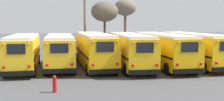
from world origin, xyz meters
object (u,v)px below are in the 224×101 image
(school_bus_3, at_px, (130,50))
(bare_tree_1, at_px, (125,8))
(utility_pole, at_px, (85,23))
(fire_hydrant, at_px, (55,84))
(bare_tree_0, at_px, (105,12))
(school_bus_0, at_px, (23,51))
(school_bus_4, at_px, (163,49))
(school_bus_2, at_px, (94,49))
(school_bus_1, at_px, (60,50))
(school_bus_5, at_px, (193,48))

(school_bus_3, bearing_deg, bare_tree_1, 77.90)
(utility_pole, relative_size, fire_hydrant, 7.65)
(school_bus_3, bearing_deg, bare_tree_0, 92.47)
(school_bus_0, xyz_separation_m, bare_tree_0, (8.91, 10.50, 3.83))
(bare_tree_1, bearing_deg, school_bus_3, -102.10)
(fire_hydrant, bearing_deg, school_bus_4, 38.72)
(school_bus_2, relative_size, school_bus_4, 0.97)
(school_bus_0, relative_size, school_bus_1, 1.00)
(school_bus_1, height_order, school_bus_4, school_bus_4)
(school_bus_1, bearing_deg, bare_tree_1, 60.20)
(school_bus_1, bearing_deg, school_bus_4, -6.56)
(school_bus_2, relative_size, school_bus_5, 0.99)
(school_bus_0, height_order, fire_hydrant, school_bus_0)
(school_bus_0, distance_m, bare_tree_0, 14.29)
(school_bus_3, bearing_deg, school_bus_5, 1.76)
(bare_tree_0, xyz_separation_m, bare_tree_1, (4.64, 8.04, 0.89))
(school_bus_3, xyz_separation_m, bare_tree_1, (4.16, 19.38, 4.67))
(fire_hydrant, bearing_deg, school_bus_1, 87.64)
(school_bus_0, distance_m, school_bus_1, 3.15)
(school_bus_3, distance_m, fire_hydrant, 10.26)
(school_bus_3, xyz_separation_m, school_bus_5, (6.27, 0.19, 0.00))
(school_bus_0, bearing_deg, bare_tree_0, 49.66)
(school_bus_1, xyz_separation_m, bare_tree_0, (5.78, 10.15, 3.84))
(bare_tree_0, bearing_deg, bare_tree_1, 60.00)
(school_bus_1, relative_size, school_bus_2, 0.88)
(school_bus_0, height_order, school_bus_5, school_bus_5)
(school_bus_1, distance_m, school_bus_3, 6.38)
(school_bus_2, height_order, fire_hydrant, school_bus_2)
(school_bus_1, xyz_separation_m, fire_hydrant, (-0.37, -8.91, -1.11))
(bare_tree_1, relative_size, fire_hydrant, 7.53)
(school_bus_1, bearing_deg, utility_pole, 71.01)
(school_bus_2, distance_m, school_bus_4, 6.34)
(school_bus_1, height_order, utility_pole, utility_pole)
(school_bus_1, bearing_deg, bare_tree_0, 60.36)
(school_bus_5, relative_size, bare_tree_0, 1.58)
(school_bus_2, bearing_deg, school_bus_5, -5.37)
(school_bus_0, bearing_deg, utility_pole, 56.43)
(fire_hydrant, bearing_deg, bare_tree_1, 68.30)
(school_bus_0, xyz_separation_m, school_bus_3, (9.40, -0.84, 0.05))
(school_bus_4, distance_m, bare_tree_0, 12.40)
(school_bus_3, bearing_deg, school_bus_4, 1.77)
(school_bus_0, relative_size, school_bus_3, 0.90)
(school_bus_1, xyz_separation_m, school_bus_5, (12.54, -0.99, 0.07))
(school_bus_5, xyz_separation_m, bare_tree_0, (-6.76, 11.14, 3.77))
(school_bus_2, height_order, school_bus_4, school_bus_2)
(bare_tree_1, bearing_deg, bare_tree_0, -120.00)
(utility_pole, bearing_deg, bare_tree_1, 51.30)
(school_bus_4, distance_m, school_bus_5, 3.14)
(utility_pole, bearing_deg, school_bus_4, -58.35)
(school_bus_0, relative_size, utility_pole, 1.19)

